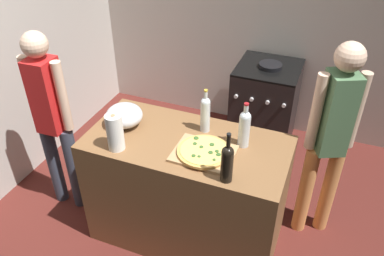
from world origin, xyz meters
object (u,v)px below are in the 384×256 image
object	(u,v)px
wine_bottle_dark	(244,127)
wine_bottle_amber	(205,113)
mixing_bowl	(124,115)
paper_towel_roll	(115,132)
stove	(265,105)
pizza	(204,151)
wine_bottle_green	(227,162)
person_in_red	(331,136)
person_in_stripes	(52,116)

from	to	relation	value
wine_bottle_dark	wine_bottle_amber	bearing A→B (deg)	166.62
mixing_bowl	paper_towel_roll	world-z (taller)	paper_towel_roll
mixing_bowl	stove	world-z (taller)	mixing_bowl
stove	pizza	bearing A→B (deg)	-93.70
paper_towel_roll	wine_bottle_green	xyz separation A→B (m)	(0.79, -0.03, 0.01)
wine_bottle_dark	person_in_red	xyz separation A→B (m)	(0.55, 0.33, -0.15)
mixing_bowl	person_in_stripes	distance (m)	0.63
mixing_bowl	person_in_red	world-z (taller)	person_in_red
pizza	paper_towel_roll	size ratio (longest dim) A/B	1.35
paper_towel_roll	stove	size ratio (longest dim) A/B	0.29
paper_towel_roll	person_in_stripes	xyz separation A→B (m)	(-0.70, 0.20, -0.16)
wine_bottle_amber	person_in_red	xyz separation A→B (m)	(0.86, 0.26, -0.15)
pizza	stove	bearing A→B (deg)	86.30
mixing_bowl	pizza	bearing A→B (deg)	-10.17
paper_towel_roll	wine_bottle_green	bearing A→B (deg)	-2.40
stove	person_in_red	bearing A→B (deg)	-57.70
wine_bottle_dark	pizza	bearing A→B (deg)	-136.92
paper_towel_roll	wine_bottle_dark	size ratio (longest dim) A/B	0.79
paper_towel_roll	stove	xyz separation A→B (m)	(0.68, 1.72, -0.62)
paper_towel_roll	person_in_stripes	world-z (taller)	person_in_stripes
pizza	person_in_red	xyz separation A→B (m)	(0.77, 0.53, -0.03)
mixing_bowl	wine_bottle_amber	xyz separation A→B (m)	(0.57, 0.15, 0.07)
paper_towel_roll	pizza	bearing A→B (deg)	14.34
pizza	stove	size ratio (longest dim) A/B	0.39
wine_bottle_dark	wine_bottle_green	size ratio (longest dim) A/B	0.96
wine_bottle_dark	person_in_stripes	xyz separation A→B (m)	(-1.49, -0.15, -0.18)
person_in_stripes	person_in_red	xyz separation A→B (m)	(2.04, 0.48, 0.03)
pizza	paper_towel_roll	world-z (taller)	paper_towel_roll
wine_bottle_green	person_in_stripes	xyz separation A→B (m)	(-1.49, 0.23, -0.17)
paper_towel_roll	wine_bottle_dark	distance (m)	0.86
pizza	stove	world-z (taller)	pizza
wine_bottle_dark	wine_bottle_amber	world-z (taller)	wine_bottle_dark
person_in_stripes	pizza	bearing A→B (deg)	-2.19
wine_bottle_amber	stove	world-z (taller)	wine_bottle_amber
wine_bottle_green	person_in_stripes	world-z (taller)	person_in_stripes
paper_towel_roll	wine_bottle_amber	bearing A→B (deg)	40.83
paper_towel_roll	wine_bottle_green	world-z (taller)	wine_bottle_green
pizza	wine_bottle_green	size ratio (longest dim) A/B	1.03
person_in_stripes	person_in_red	bearing A→B (deg)	13.22
wine_bottle_dark	wine_bottle_green	world-z (taller)	wine_bottle_green
pizza	mixing_bowl	distance (m)	0.67
pizza	paper_towel_roll	bearing A→B (deg)	-165.66
pizza	wine_bottle_dark	distance (m)	0.32
wine_bottle_dark	person_in_stripes	size ratio (longest dim) A/B	0.21
person_in_red	wine_bottle_amber	bearing A→B (deg)	-163.29
wine_bottle_dark	mixing_bowl	bearing A→B (deg)	-174.73
mixing_bowl	person_in_red	distance (m)	1.49
mixing_bowl	person_in_stripes	bearing A→B (deg)	-173.53
paper_towel_roll	person_in_red	world-z (taller)	person_in_red
wine_bottle_amber	pizza	bearing A→B (deg)	-71.56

